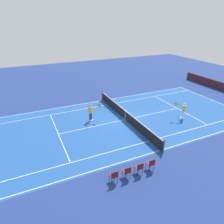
{
  "coord_description": "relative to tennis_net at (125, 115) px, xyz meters",
  "views": [
    {
      "loc": [
        8.4,
        15.17,
        8.88
      ],
      "look_at": [
        1.23,
        -0.37,
        0.9
      ],
      "focal_mm": 32.28,
      "sensor_mm": 36.0,
      "label": 1
    }
  ],
  "objects": [
    {
      "name": "spectator_chair_0",
      "position": [
        1.89,
        6.96,
        0.03
      ],
      "size": [
        0.44,
        0.44,
        0.88
      ],
      "color": "#38383D",
      "rests_on": "ground_plane"
    },
    {
      "name": "spectator_chair_3",
      "position": [
        4.48,
        6.96,
        0.03
      ],
      "size": [
        0.44,
        0.44,
        0.88
      ],
      "color": "#38383D",
      "rests_on": "ground_plane"
    },
    {
      "name": "court_slab",
      "position": [
        0.0,
        0.0,
        -0.49
      ],
      "size": [
        24.2,
        11.4,
        0.0
      ],
      "primitive_type": "cube",
      "color": "#1E4C93",
      "rests_on": "ground_plane"
    },
    {
      "name": "spectator_chair_1",
      "position": [
        2.75,
        6.96,
        0.03
      ],
      "size": [
        0.44,
        0.44,
        0.88
      ],
      "color": "#38383D",
      "rests_on": "ground_plane"
    },
    {
      "name": "tennis_ball",
      "position": [
        -2.19,
        -3.19,
        -0.46
      ],
      "size": [
        0.07,
        0.07,
        0.07
      ],
      "primitive_type": "sphere",
      "color": "#CCE01E",
      "rests_on": "ground_plane"
    },
    {
      "name": "court_line_markings",
      "position": [
        0.0,
        0.0,
        -0.49
      ],
      "size": [
        23.85,
        11.05,
        0.01
      ],
      "color": "white",
      "rests_on": "ground_plane"
    },
    {
      "name": "tennis_player_near",
      "position": [
        3.04,
        -1.2,
        0.44
      ],
      "size": [
        1.12,
        0.74,
        1.7
      ],
      "color": "navy",
      "rests_on": "ground_plane"
    },
    {
      "name": "ground_plane",
      "position": [
        0.0,
        0.0,
        -0.49
      ],
      "size": [
        60.0,
        60.0,
        0.0
      ],
      "primitive_type": "plane",
      "color": "navy"
    },
    {
      "name": "spectator_chair_2",
      "position": [
        3.62,
        6.96,
        0.03
      ],
      "size": [
        0.44,
        0.44,
        0.88
      ],
      "color": "#38383D",
      "rests_on": "ground_plane"
    },
    {
      "name": "tennis_net",
      "position": [
        0.0,
        0.0,
        0.0
      ],
      "size": [
        0.1,
        11.7,
        1.08
      ],
      "color": "#2D2D33",
      "rests_on": "ground_plane"
    },
    {
      "name": "tennis_player_far",
      "position": [
        -5.17,
        2.11,
        0.44
      ],
      "size": [
        1.09,
        0.74,
        1.7
      ],
      "color": "white",
      "rests_on": "ground_plane"
    }
  ]
}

